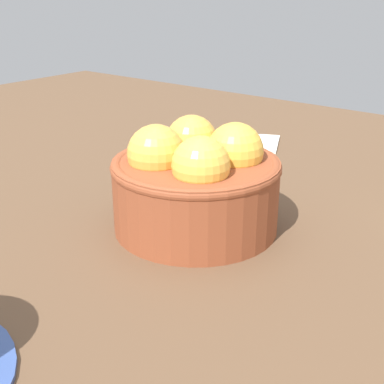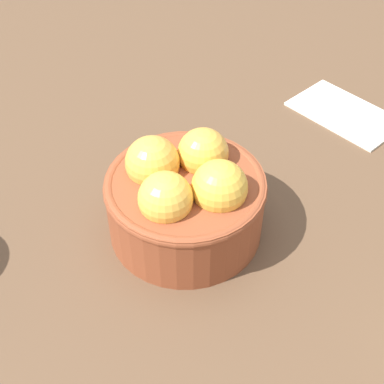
{
  "view_description": "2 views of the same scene",
  "coord_description": "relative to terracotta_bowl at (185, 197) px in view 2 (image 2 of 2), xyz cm",
  "views": [
    {
      "loc": [
        23.74,
        -30.76,
        18.97
      ],
      "look_at": [
        1.25,
        -2.1,
        4.1
      ],
      "focal_mm": 48.52,
      "sensor_mm": 36.0,
      "label": 1
    },
    {
      "loc": [
        31.02,
        -8.87,
        35.81
      ],
      "look_at": [
        1.69,
        0.07,
        6.09
      ],
      "focal_mm": 50.34,
      "sensor_mm": 36.0,
      "label": 2
    }
  ],
  "objects": [
    {
      "name": "ground_plane",
      "position": [
        0.01,
        0.0,
        -5.85
      ],
      "size": [
        138.55,
        96.83,
        3.69
      ],
      "primitive_type": "cube",
      "color": "brown"
    },
    {
      "name": "terracotta_bowl",
      "position": [
        0.0,
        0.0,
        0.0
      ],
      "size": [
        13.59,
        13.59,
        8.79
      ],
      "color": "brown",
      "rests_on": "ground_plane"
    },
    {
      "name": "folded_napkin",
      "position": [
        -11.3,
        21.98,
        -3.7
      ],
      "size": [
        13.63,
        11.49,
        0.6
      ],
      "primitive_type": "cube",
      "rotation": [
        0.0,
        0.0,
        0.45
      ],
      "color": "white",
      "rests_on": "ground_plane"
    }
  ]
}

